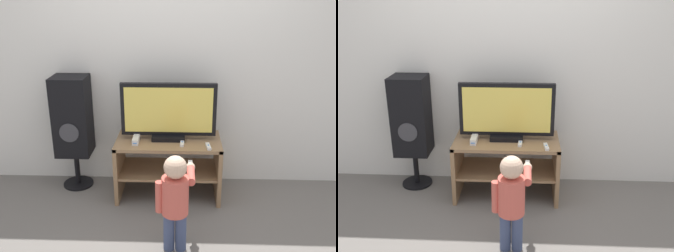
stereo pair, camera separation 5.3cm
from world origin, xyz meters
TOP-DOWN VIEW (x-y plane):
  - ground_plane at (0.00, 0.00)m, footprint 16.00×16.00m
  - wall_back at (0.00, 0.59)m, footprint 10.00×0.06m
  - tv_stand at (0.00, 0.26)m, footprint 0.96×0.51m
  - television at (0.00, 0.28)m, footprint 0.86×0.20m
  - game_console at (-0.29, 0.18)m, footprint 0.05×0.18m
  - remote_primary at (0.35, 0.08)m, footprint 0.05×0.13m
  - remote_secondary at (0.13, 0.15)m, footprint 0.04×0.13m
  - child at (0.08, -0.56)m, footprint 0.29×0.45m
  - speaker_tower at (-0.91, 0.39)m, footprint 0.33×0.30m

SIDE VIEW (x-z plane):
  - ground_plane at x=0.00m, z-range 0.00..0.00m
  - tv_stand at x=0.00m, z-range 0.08..0.64m
  - child at x=0.08m, z-range 0.07..0.84m
  - remote_primary at x=0.35m, z-range 0.56..0.58m
  - remote_secondary at x=0.13m, z-range 0.56..0.58m
  - game_console at x=-0.29m, z-range 0.56..0.61m
  - speaker_tower at x=-0.91m, z-range 0.15..1.26m
  - television at x=0.00m, z-range 0.55..1.08m
  - wall_back at x=0.00m, z-range 0.00..2.60m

